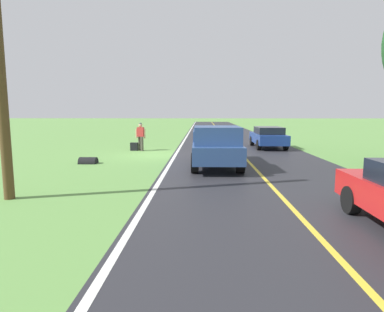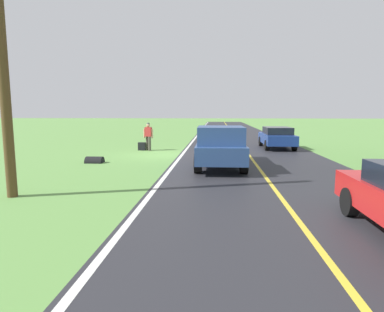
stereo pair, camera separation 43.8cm
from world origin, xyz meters
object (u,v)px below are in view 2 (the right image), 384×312
object	(u,v)px
pickup_truck_passing	(220,145)
sedan_near_oncoming	(277,137)
hitchhiker_walking	(148,135)
suitcase_carried	(142,146)
utility_pole_roadside	(1,36)

from	to	relation	value
pickup_truck_passing	sedan_near_oncoming	bearing A→B (deg)	-116.16
hitchhiker_walking	pickup_truck_passing	world-z (taller)	pickup_truck_passing
suitcase_carried	pickup_truck_passing	bearing A→B (deg)	44.52
suitcase_carried	pickup_truck_passing	world-z (taller)	pickup_truck_passing
suitcase_carried	sedan_near_oncoming	bearing A→B (deg)	107.61
hitchhiker_walking	sedan_near_oncoming	distance (m)	8.44
hitchhiker_walking	sedan_near_oncoming	xyz separation A→B (m)	(-8.24, -1.82, -0.23)
sedan_near_oncoming	utility_pole_roadside	xyz separation A→B (m)	(9.83, 13.28, 3.67)
hitchhiker_walking	sedan_near_oncoming	bearing A→B (deg)	-167.57
pickup_truck_passing	utility_pole_roadside	xyz separation A→B (m)	(5.99, 5.46, 3.46)
hitchhiker_walking	pickup_truck_passing	size ratio (longest dim) A/B	0.32
sedan_near_oncoming	utility_pole_roadside	size ratio (longest dim) A/B	0.50
pickup_truck_passing	utility_pole_roadside	size ratio (longest dim) A/B	0.61
utility_pole_roadside	sedan_near_oncoming	bearing A→B (deg)	-126.50
hitchhiker_walking	suitcase_carried	distance (m)	0.84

